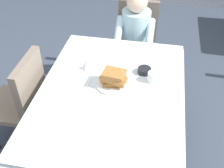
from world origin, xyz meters
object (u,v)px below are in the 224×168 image
object	(u,v)px
diner_person	(135,34)
syrup_pitcher	(86,65)
bowl_butter	(144,71)
knife_right_of_plate	(138,89)
dining_table_main	(111,99)
spoon_near_edge	(111,118)
chair_diner	(136,38)
breakfast_stack	(113,78)
cup_coffee	(153,77)
plate_breakfast	(114,84)
chair_left_side	(23,98)
fork_left_of_plate	(90,83)

from	to	relation	value
diner_person	syrup_pitcher	distance (m)	0.85
bowl_butter	knife_right_of_plate	distance (m)	0.22
dining_table_main	spoon_near_edge	xyz separation A→B (m)	(0.05, -0.28, 0.09)
chair_diner	breakfast_stack	xyz separation A→B (m)	(-0.06, -1.10, 0.29)
bowl_butter	cup_coffee	bearing A→B (deg)	-53.34
chair_diner	spoon_near_edge	distance (m)	1.46
chair_diner	breakfast_stack	distance (m)	1.14
spoon_near_edge	syrup_pitcher	bearing A→B (deg)	124.69
plate_breakfast	breakfast_stack	world-z (taller)	breakfast_stack
spoon_near_edge	chair_diner	bearing A→B (deg)	93.33
cup_coffee	bowl_butter	world-z (taller)	cup_coffee
dining_table_main	breakfast_stack	xyz separation A→B (m)	(0.01, 0.07, 0.17)
chair_left_side	bowl_butter	size ratio (longest dim) A/B	8.45
plate_breakfast	syrup_pitcher	distance (m)	0.31
chair_diner	fork_left_of_plate	bearing A→B (deg)	77.53
diner_person	bowl_butter	xyz separation A→B (m)	(0.16, -0.74, 0.09)
plate_breakfast	knife_right_of_plate	xyz separation A→B (m)	(0.19, -0.02, -0.01)
dining_table_main	knife_right_of_plate	size ratio (longest dim) A/B	7.62
fork_left_of_plate	chair_left_side	bearing A→B (deg)	96.79
plate_breakfast	knife_right_of_plate	size ratio (longest dim) A/B	1.40
cup_coffee	fork_left_of_plate	xyz separation A→B (m)	(-0.48, -0.12, -0.04)
chair_diner	plate_breakfast	distance (m)	1.11
breakfast_stack	fork_left_of_plate	size ratio (longest dim) A/B	1.15
breakfast_stack	knife_right_of_plate	xyz separation A→B (m)	(0.19, -0.01, -0.07)
syrup_pitcher	spoon_near_edge	xyz separation A→B (m)	(0.31, -0.52, -0.04)
cup_coffee	plate_breakfast	bearing A→B (deg)	-161.82
dining_table_main	cup_coffee	world-z (taller)	cup_coffee
chair_diner	chair_left_side	distance (m)	1.44
dining_table_main	syrup_pitcher	size ratio (longest dim) A/B	19.05
chair_left_side	syrup_pitcher	size ratio (longest dim) A/B	11.63
chair_diner	cup_coffee	xyz separation A→B (m)	(0.24, -1.00, 0.25)
cup_coffee	spoon_near_edge	distance (m)	0.52
chair_diner	syrup_pitcher	xyz separation A→B (m)	(-0.32, -0.93, 0.25)
fork_left_of_plate	diner_person	bearing A→B (deg)	-13.23
cup_coffee	spoon_near_edge	xyz separation A→B (m)	(-0.25, -0.45, -0.04)
chair_diner	syrup_pitcher	distance (m)	1.02
dining_table_main	breakfast_stack	world-z (taller)	breakfast_stack
chair_diner	chair_left_side	size ratio (longest dim) A/B	1.00
dining_table_main	knife_right_of_plate	world-z (taller)	knife_right_of_plate
chair_diner	breakfast_stack	world-z (taller)	chair_diner
chair_left_side	plate_breakfast	distance (m)	0.81
spoon_near_edge	cup_coffee	bearing A→B (deg)	64.93
syrup_pitcher	plate_breakfast	bearing A→B (deg)	-31.25
cup_coffee	knife_right_of_plate	distance (m)	0.16
dining_table_main	spoon_near_edge	bearing A→B (deg)	-79.29
cup_coffee	bowl_butter	distance (m)	0.12
chair_left_side	bowl_butter	world-z (taller)	chair_left_side
diner_person	plate_breakfast	size ratio (longest dim) A/B	4.00
cup_coffee	bowl_butter	bearing A→B (deg)	126.66
chair_diner	spoon_near_edge	size ratio (longest dim) A/B	6.20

